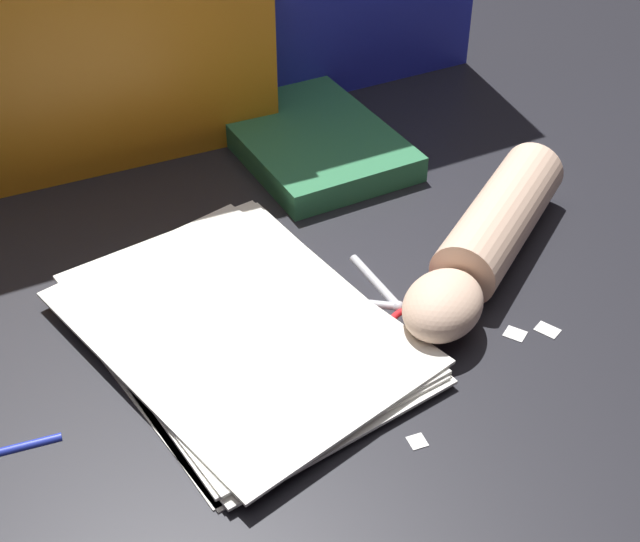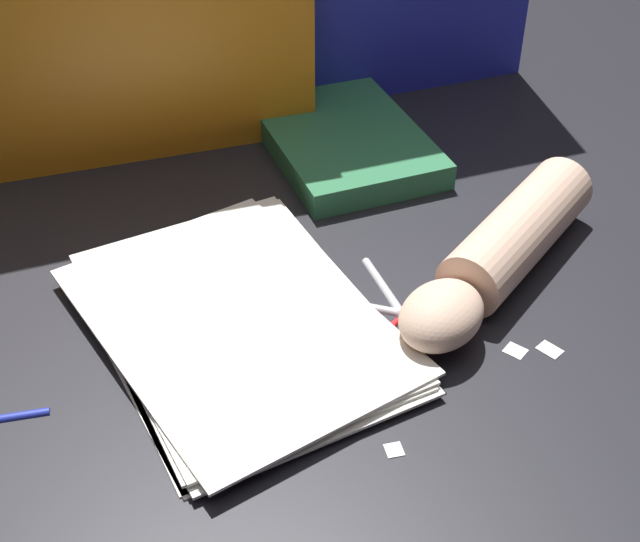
{
  "view_description": "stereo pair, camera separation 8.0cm",
  "coord_description": "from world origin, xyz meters",
  "px_view_note": "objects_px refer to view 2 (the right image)",
  "views": [
    {
      "loc": [
        -0.33,
        -0.54,
        0.55
      ],
      "look_at": [
        0.03,
        -0.03,
        0.06
      ],
      "focal_mm": 50.0,
      "sensor_mm": 36.0,
      "label": 1
    },
    {
      "loc": [
        -0.27,
        -0.58,
        0.55
      ],
      "look_at": [
        0.03,
        -0.03,
        0.06
      ],
      "focal_mm": 50.0,
      "sensor_mm": 36.0,
      "label": 2
    }
  ],
  "objects_px": {
    "paper_stack": "(238,322)",
    "hand_forearm": "(501,252)",
    "scissors": "(409,315)",
    "book_closed": "(342,138)"
  },
  "relations": [
    {
      "from": "paper_stack",
      "to": "hand_forearm",
      "type": "height_order",
      "value": "hand_forearm"
    },
    {
      "from": "book_closed",
      "to": "scissors",
      "type": "height_order",
      "value": "book_closed"
    },
    {
      "from": "book_closed",
      "to": "scissors",
      "type": "bearing_deg",
      "value": -108.37
    },
    {
      "from": "book_closed",
      "to": "hand_forearm",
      "type": "bearing_deg",
      "value": -88.14
    },
    {
      "from": "hand_forearm",
      "to": "scissors",
      "type": "bearing_deg",
      "value": -175.49
    },
    {
      "from": "paper_stack",
      "to": "hand_forearm",
      "type": "bearing_deg",
      "value": -11.98
    },
    {
      "from": "paper_stack",
      "to": "scissors",
      "type": "bearing_deg",
      "value": -23.24
    },
    {
      "from": "book_closed",
      "to": "hand_forearm",
      "type": "relative_size",
      "value": 0.91
    },
    {
      "from": "paper_stack",
      "to": "book_closed",
      "type": "bearing_deg",
      "value": 43.99
    },
    {
      "from": "book_closed",
      "to": "hand_forearm",
      "type": "distance_m",
      "value": 0.29
    }
  ]
}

